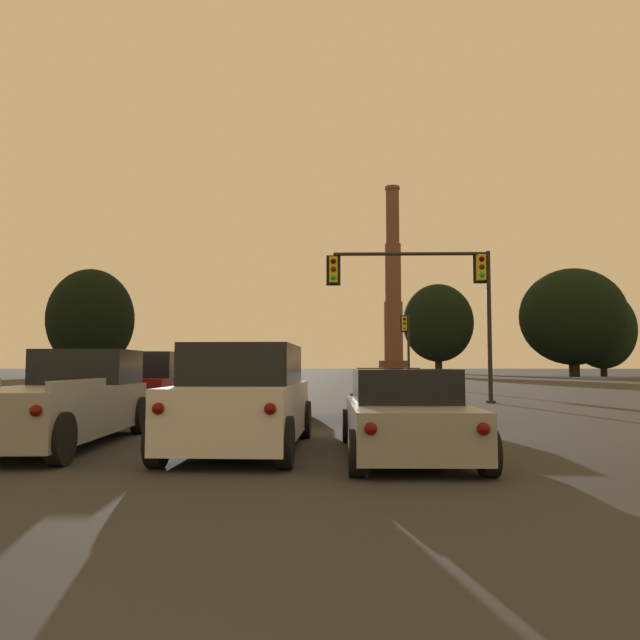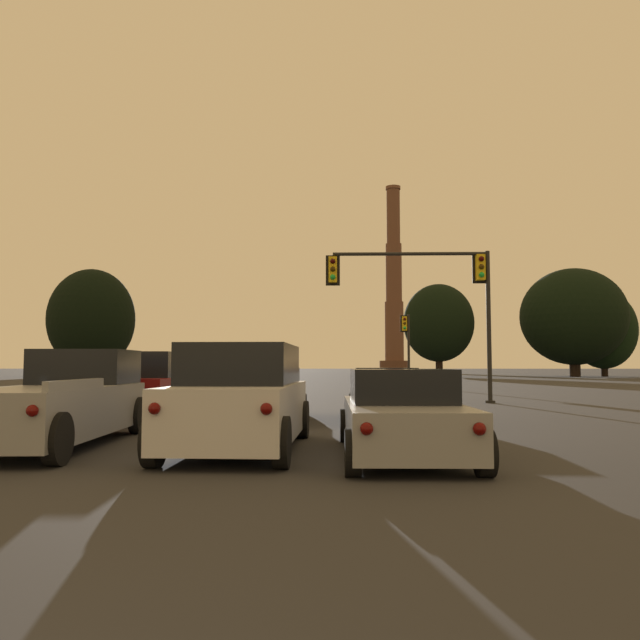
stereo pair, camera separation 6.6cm
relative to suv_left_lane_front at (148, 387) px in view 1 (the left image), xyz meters
The scene contains 13 objects.
suv_left_lane_front is the anchor object (origin of this frame).
sedan_right_lane_front 6.67m from the suv_left_lane_front, ahead, with size 2.07×4.74×1.43m.
pickup_truck_left_lane_second 5.69m from the suv_left_lane_front, 89.33° to the right, with size 2.43×5.59×1.82m.
sedan_right_lane_second 9.46m from the suv_left_lane_front, 47.47° to the right, with size 2.02×4.72×1.43m.
suv_center_lane_second 7.31m from the suv_left_lane_front, 60.22° to the right, with size 2.22×4.95×1.86m.
sedan_center_lane_front 3.47m from the suv_left_lane_front, ahead, with size 2.00×4.71×1.43m.
traffic_light_overhead_right 12.61m from the suv_left_lane_front, 39.69° to the left, with size 6.74×0.50×6.11m.
traffic_light_far_right 30.41m from the suv_left_lane_front, 69.66° to the left, with size 0.78×0.50×5.24m.
smokestack 128.90m from the suv_left_lane_front, 81.49° to the left, with size 6.90×6.90×43.39m.
treeline_left_mid 75.94m from the suv_left_lane_front, 60.72° to the left, with size 13.86×12.47×14.43m.
treeline_far_right 68.93m from the suv_left_lane_front, 73.84° to the left, with size 9.38×8.45×12.38m.
treeline_center_right 79.80m from the suv_left_lane_front, 58.45° to the left, with size 8.83×7.94×11.68m.
treeline_center_left 73.10m from the suv_left_lane_front, 112.82° to the left, with size 11.77×10.60×14.76m.
Camera 1 is at (1.81, -0.46, 1.49)m, focal length 35.00 mm.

